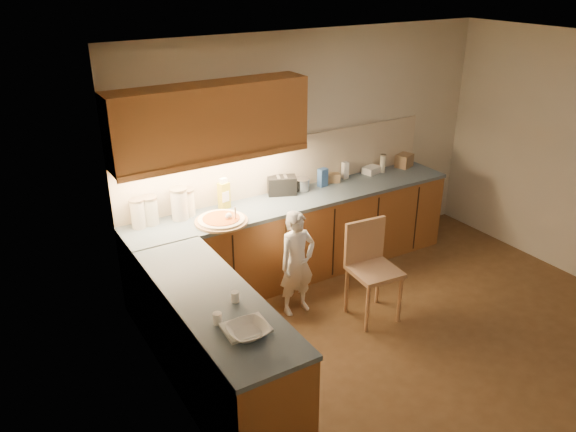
{
  "coord_description": "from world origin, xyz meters",
  "views": [
    {
      "loc": [
        -3.33,
        -2.97,
        3.22
      ],
      "look_at": [
        -0.8,
        1.2,
        1.0
      ],
      "focal_mm": 35.0,
      "sensor_mm": 36.0,
      "label": 1
    }
  ],
  "objects_px": {
    "child": "(297,263)",
    "wooden_chair": "(370,263)",
    "toaster": "(282,185)",
    "pizza_on_board": "(222,220)",
    "oil_jug": "(224,194)"
  },
  "relations": [
    {
      "from": "wooden_chair",
      "to": "oil_jug",
      "type": "relative_size",
      "value": 3.01
    },
    {
      "from": "oil_jug",
      "to": "toaster",
      "type": "bearing_deg",
      "value": 1.9
    },
    {
      "from": "child",
      "to": "oil_jug",
      "type": "bearing_deg",
      "value": 113.99
    },
    {
      "from": "pizza_on_board",
      "to": "toaster",
      "type": "xyz_separation_m",
      "value": [
        0.87,
        0.33,
        0.08
      ]
    },
    {
      "from": "pizza_on_board",
      "to": "wooden_chair",
      "type": "height_order",
      "value": "pizza_on_board"
    },
    {
      "from": "pizza_on_board",
      "to": "child",
      "type": "xyz_separation_m",
      "value": [
        0.56,
        -0.49,
        -0.4
      ]
    },
    {
      "from": "child",
      "to": "wooden_chair",
      "type": "relative_size",
      "value": 1.11
    },
    {
      "from": "toaster",
      "to": "pizza_on_board",
      "type": "bearing_deg",
      "value": -136.89
    },
    {
      "from": "toaster",
      "to": "oil_jug",
      "type": "bearing_deg",
      "value": -155.49
    },
    {
      "from": "child",
      "to": "wooden_chair",
      "type": "xyz_separation_m",
      "value": [
        0.58,
        -0.4,
        0.02
      ]
    },
    {
      "from": "wooden_chair",
      "to": "toaster",
      "type": "xyz_separation_m",
      "value": [
        -0.27,
        1.21,
        0.45
      ]
    },
    {
      "from": "child",
      "to": "oil_jug",
      "type": "relative_size",
      "value": 3.35
    },
    {
      "from": "toaster",
      "to": "wooden_chair",
      "type": "bearing_deg",
      "value": -54.78
    },
    {
      "from": "wooden_chair",
      "to": "toaster",
      "type": "height_order",
      "value": "toaster"
    },
    {
      "from": "child",
      "to": "pizza_on_board",
      "type": "bearing_deg",
      "value": 136.95
    }
  ]
}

